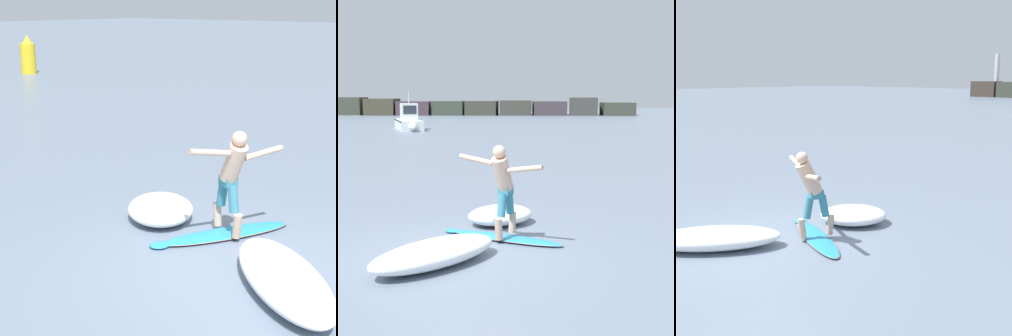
{
  "view_description": "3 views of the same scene",
  "coord_description": "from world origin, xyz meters",
  "views": [
    {
      "loc": [
        -6.01,
        -3.96,
        3.52
      ],
      "look_at": [
        0.9,
        2.04,
        0.84
      ],
      "focal_mm": 60.0,
      "sensor_mm": 36.0,
      "label": 1
    },
    {
      "loc": [
        1.27,
        -9.17,
        2.62
      ],
      "look_at": [
        0.73,
        2.43,
        1.09
      ],
      "focal_mm": 60.0,
      "sensor_mm": 36.0,
      "label": 2
    },
    {
      "loc": [
        7.09,
        -5.19,
        3.12
      ],
      "look_at": [
        0.42,
        1.9,
        1.2
      ],
      "focal_mm": 50.0,
      "sensor_mm": 36.0,
      "label": 3
    }
  ],
  "objects": [
    {
      "name": "channel_marker_buoy",
      "position": [
        11.58,
        20.95,
        0.89
      ],
      "size": [
        0.78,
        0.78,
        1.98
      ],
      "color": "yellow",
      "rests_on": "ground"
    },
    {
      "name": "surfboard",
      "position": [
        0.76,
        0.74,
        0.03
      ],
      "size": [
        2.35,
        1.42,
        0.2
      ],
      "color": "#2B97C9",
      "rests_on": "ground"
    },
    {
      "name": "ground_plane",
      "position": [
        0.0,
        0.0,
        0.0
      ],
      "size": [
        200.0,
        200.0,
        0.0
      ],
      "primitive_type": "plane",
      "color": "slate"
    },
    {
      "name": "wave_foam_at_nose",
      "position": [
        0.63,
        1.97,
        0.19
      ],
      "size": [
        1.79,
        1.77,
        0.37
      ],
      "color": "white",
      "rests_on": "ground"
    },
    {
      "name": "surfer",
      "position": [
        0.76,
        0.62,
        1.06
      ],
      "size": [
        1.52,
        0.95,
        1.68
      ],
      "color": "#D2A98E",
      "rests_on": "surfboard"
    },
    {
      "name": "wave_foam_at_tail",
      "position": [
        -0.22,
        -0.87,
        0.2
      ],
      "size": [
        2.21,
        2.43,
        0.39
      ],
      "color": "white",
      "rests_on": "ground"
    }
  ]
}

